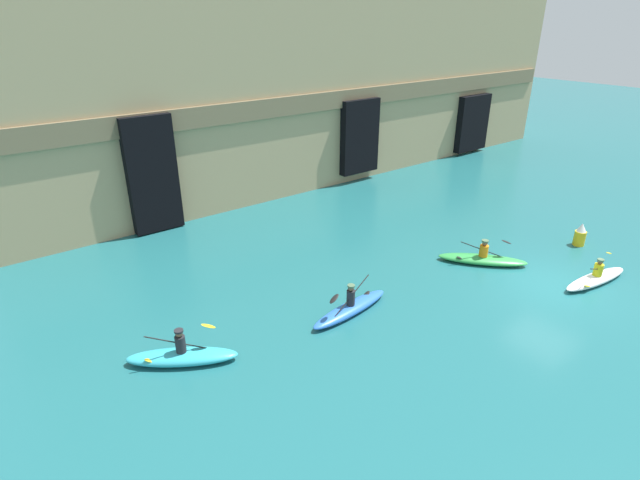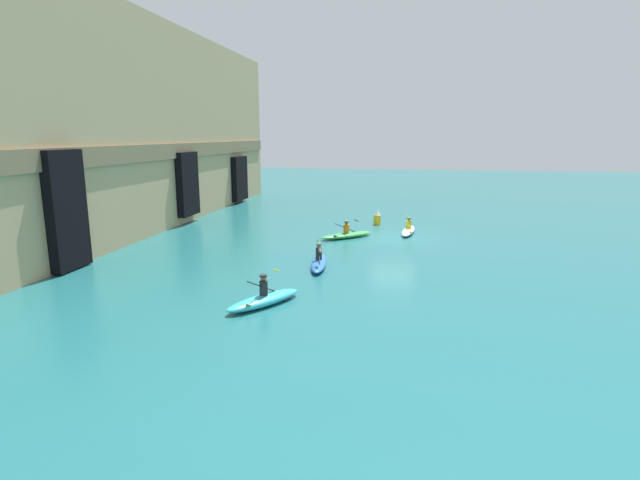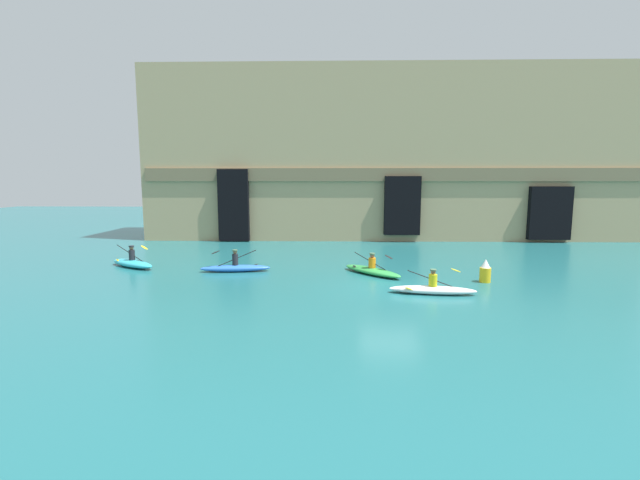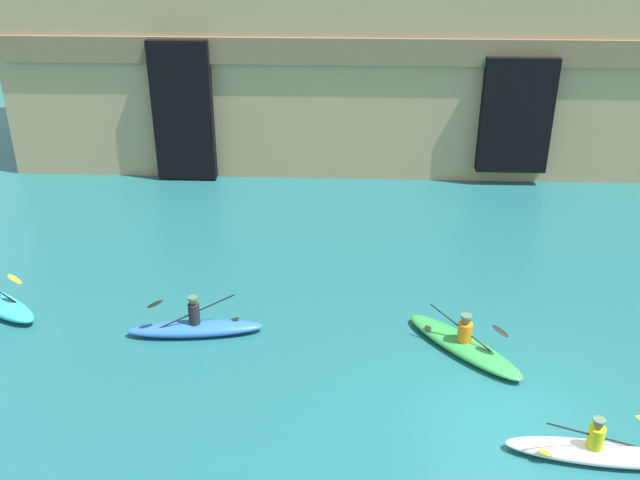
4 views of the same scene
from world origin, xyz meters
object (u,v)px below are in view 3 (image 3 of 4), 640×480
at_px(kayak_white, 433,289).
at_px(kayak_cyan, 132,263).
at_px(marker_buoy, 485,272).
at_px(kayak_blue, 235,267).
at_px(kayak_green, 372,270).

xyz_separation_m(kayak_white, kayak_cyan, (-14.36, 5.06, 0.02)).
relative_size(kayak_white, marker_buoy, 3.35).
xyz_separation_m(kayak_blue, kayak_green, (6.70, -0.46, -0.01)).
bearing_deg(kayak_cyan, kayak_green, 26.48).
bearing_deg(kayak_white, kayak_cyan, 167.77).
bearing_deg(kayak_green, kayak_cyan, -137.79).
distance_m(kayak_white, kayak_blue, 9.64).
relative_size(kayak_cyan, kayak_green, 0.98).
height_order(kayak_cyan, marker_buoy, kayak_cyan).
bearing_deg(marker_buoy, kayak_blue, 170.35).
height_order(kayak_white, kayak_cyan, kayak_cyan).
height_order(kayak_green, marker_buoy, kayak_green).
bearing_deg(marker_buoy, kayak_green, 162.74).
bearing_deg(kayak_green, marker_buoy, 31.67).
distance_m(kayak_blue, marker_buoy, 11.71).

